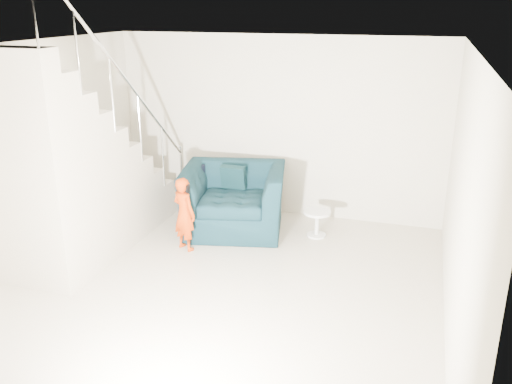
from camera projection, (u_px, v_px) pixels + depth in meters
The scene contains 13 objects.
floor at pixel (211, 295), 6.10m from camera, with size 5.50×5.50×0.00m, color tan.
ceiling at pixel (204, 49), 5.21m from camera, with size 5.50×5.50×0.00m, color silver.
back_wall at pixel (277, 127), 8.13m from camera, with size 5.00×5.00×0.00m, color #BEB59A.
front_wall at pixel (30, 321), 3.18m from camera, with size 5.00×5.00×0.00m, color #BEB59A.
left_wall at pixel (11, 162), 6.37m from camera, with size 5.50×5.50×0.00m, color #BEB59A.
right_wall at pixel (461, 207), 4.95m from camera, with size 5.50×5.50×0.00m, color #BEB59A.
armchair at pixel (234, 199), 7.75m from camera, with size 1.42×1.24×0.92m, color black.
toddler at pixel (184, 214), 7.10m from camera, with size 0.36×0.24×1.00m, color #9A2A04.
side_table at pixel (317, 219), 7.57m from camera, with size 0.38×0.38×0.38m.
staircase at pixel (79, 184), 6.85m from camera, with size 1.02×3.03×3.62m.
cushion at pixel (233, 177), 7.91m from camera, with size 0.36×0.10×0.35m, color black.
throw at pixel (198, 187), 7.87m from camera, with size 0.05×0.50×0.56m, color black.
phone at pixel (188, 189), 6.91m from camera, with size 0.02×0.05×0.10m, color black.
Camera 1 is at (2.10, -4.97, 3.12)m, focal length 38.00 mm.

